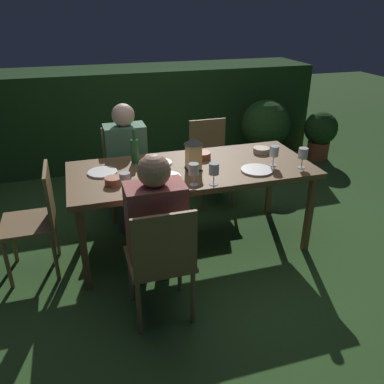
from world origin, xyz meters
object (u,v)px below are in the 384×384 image
Objects in this scene: wine_glass_e at (125,180)px; green_bottle_on_table at (135,150)px; dining_table at (192,174)px; plate_d at (102,172)px; ice_bucket at (116,109)px; lantern_centerpiece at (193,152)px; wine_glass_b at (303,154)px; plate_b at (167,177)px; potted_plant_by_hedge at (265,128)px; chair_head_near at (37,216)px; wine_glass_c at (194,170)px; chair_side_right_b at (210,158)px; wine_glass_d at (274,152)px; person_in_green at (127,159)px; side_table at (118,133)px; person_in_rust at (154,224)px; plate_c at (159,163)px; bowl_salad at (113,181)px; chair_side_right_a at (126,167)px; wine_glass_a at (214,170)px; plate_a at (257,170)px; bowl_olives at (261,150)px; potted_plant_corner at (320,132)px; chair_side_left_a at (162,259)px; bowl_bread at (202,155)px.

green_bottle_on_table is at bearing 74.70° from wine_glass_e.
dining_table is 11.82× the size of wine_glass_e.
ice_bucket is at bearing 80.30° from plate_d.
wine_glass_b is (0.87, -0.22, -0.03)m from lantern_centerpiece.
lantern_centerpiece reaches higher than plate_b.
dining_table is at bearing -133.20° from potted_plant_by_hedge.
chair_head_near is 0.93m from green_bottle_on_table.
wine_glass_c is at bearing -15.98° from chair_head_near.
green_bottle_on_table reaches higher than chair_side_right_b.
chair_head_near is 1.95m from wine_glass_d.
lantern_centerpiece is at bearing -117.80° from chair_side_right_b.
wine_glass_d is at bearing -34.91° from person_in_green.
lantern_centerpiece reaches higher than potted_plant_by_hedge.
side_table is at bearing 92.59° from plate_b.
chair_head_near is at bearing -170.31° from plate_d.
plate_c is (0.21, 0.79, 0.12)m from person_in_rust.
chair_head_near is 0.76× the size of person_in_rust.
green_bottle_on_table is 0.47m from bowl_salad.
potted_plant_by_hedge is at bearing 50.71° from wine_glass_c.
chair_side_right_a is 3.71× the size of plate_d.
plate_c is (0.21, -0.66, 0.27)m from chair_side_right_a.
chair_head_near reaches higher than plate_c.
wine_glass_e reaches higher than plate_b.
chair_side_right_b is (0.45, 0.82, -0.21)m from dining_table.
side_table is (-0.11, 2.07, -0.33)m from plate_c.
dining_table is at bearing 13.16° from bowl_salad.
wine_glass_b is (0.80, 0.11, 0.00)m from wine_glass_a.
wine_glass_e reaches higher than chair_head_near.
plate_c is at bearing -86.86° from side_table.
bowl_olives reaches higher than plate_a.
wine_glass_c reaches higher than chair_head_near.
bowl_salad is (-0.57, 0.18, -0.09)m from wine_glass_c.
wine_glass_e is 0.81× the size of plate_b.
person_in_rust is 3.54m from potted_plant_corner.
bowl_salad is (-0.42, -0.32, 0.02)m from plate_c.
person_in_green reaches higher than green_bottle_on_table.
side_table is at bearing 95.89° from wine_glass_c.
lantern_centerpiece is 1.81× the size of bowl_olives.
bowl_bread is (0.59, 1.00, 0.29)m from chair_side_left_a.
chair_side_left_a is 5.15× the size of wine_glass_c.
chair_head_near is 3.00× the size of green_bottle_on_table.
chair_head_near is at bearing 141.90° from person_in_rust.
wine_glass_c is 0.27m from plate_b.
bowl_olives is (0.65, 0.53, -0.09)m from wine_glass_a.
bowl_salad is (-1.14, 0.07, 0.02)m from plate_a.
person_in_rust reaches higher than plate_c.
chair_side_right_b is 5.45× the size of bowl_bread.
wine_glass_b is (0.86, -0.26, 0.17)m from dining_table.
chair_head_near is at bearing -154.18° from chair_side_right_b.
person_in_rust is 1.23m from wine_glass_d.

